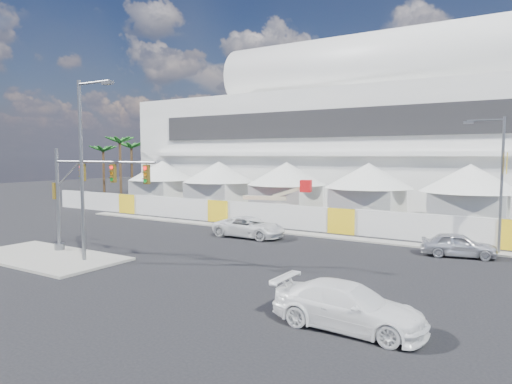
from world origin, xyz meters
The scene contains 13 objects.
ground centered at (0.00, 0.00, 0.00)m, with size 160.00×160.00×0.00m, color black.
median_island centered at (-6.00, -3.00, 0.07)m, with size 10.00×5.00×0.15m, color gray.
stadium centered at (8.71, 41.50, 9.45)m, with size 80.00×24.80×21.98m.
tent_row centered at (0.50, 24.00, 3.15)m, with size 53.40×8.40×5.40m.
hoarding_fence centered at (6.00, 14.50, 1.00)m, with size 70.00×0.25×2.00m, color silver.
palm_cluster centered at (-33.46, 29.50, 6.88)m, with size 10.60×10.60×8.55m.
sedan_silver centered at (15.04, 10.52, 0.74)m, with size 4.32×1.74×1.47m, color silver.
pickup_curb centered at (0.67, 9.34, 0.77)m, with size 5.54×2.56×1.54m, color silver.
pickup_near centered at (13.44, -3.99, 0.80)m, with size 5.54×2.25×1.61m, color white.
traffic_mast centered at (-4.79, -1.46, 3.78)m, with size 8.80×0.63×6.44m.
streetlight_median centered at (-2.86, -2.43, 6.02)m, with size 2.83×0.28×10.22m.
streetlight_curb centered at (16.90, 12.50, 4.95)m, with size 2.53×0.57×8.52m.
boom_lift centered at (-3.22, 16.87, 1.05)m, with size 7.92×2.75×3.90m.
Camera 1 is at (19.02, -19.22, 6.21)m, focal length 32.00 mm.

